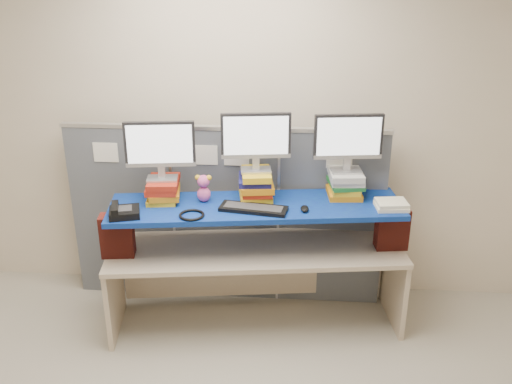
# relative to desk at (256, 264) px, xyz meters

# --- Properties ---
(room) EXTENTS (5.00, 4.00, 2.80)m
(room) POSITION_rel_desk_xyz_m (-0.28, -1.39, 0.85)
(room) COLOR beige
(room) RESTS_ON ground
(cubicle_partition) EXTENTS (2.60, 0.06, 1.53)m
(cubicle_partition) POSITION_rel_desk_xyz_m (-0.28, 0.39, 0.22)
(cubicle_partition) COLOR #4F545D
(cubicle_partition) RESTS_ON ground
(desk) EXTENTS (2.32, 0.96, 0.68)m
(desk) POSITION_rel_desk_xyz_m (0.00, 0.00, 0.00)
(desk) COLOR #C5B196
(desk) RESTS_ON ground
(brick_pier_left) EXTENTS (0.25, 0.16, 0.33)m
(brick_pier_left) POSITION_rel_desk_xyz_m (-1.01, -0.19, 0.30)
(brick_pier_left) COLOR maroon
(brick_pier_left) RESTS_ON desk
(brick_pier_right) EXTENTS (0.25, 0.16, 0.33)m
(brick_pier_right) POSITION_rel_desk_xyz_m (1.02, 0.09, 0.30)
(brick_pier_right) COLOR maroon
(brick_pier_right) RESTS_ON desk
(blue_board) EXTENTS (2.22, 0.83, 0.04)m
(blue_board) POSITION_rel_desk_xyz_m (0.00, 0.00, 0.48)
(blue_board) COLOR navy
(blue_board) RESTS_ON brick_pier_left
(book_stack_left) EXTENTS (0.28, 0.33, 0.17)m
(book_stack_left) POSITION_rel_desk_xyz_m (-0.70, 0.03, 0.59)
(book_stack_left) COLOR gold
(book_stack_left) RESTS_ON blue_board
(book_stack_center) EXTENTS (0.29, 0.34, 0.22)m
(book_stack_center) POSITION_rel_desk_xyz_m (-0.01, 0.12, 0.61)
(book_stack_center) COLOR gold
(book_stack_center) RESTS_ON blue_board
(book_stack_right) EXTENTS (0.29, 0.32, 0.20)m
(book_stack_right) POSITION_rel_desk_xyz_m (0.66, 0.22, 0.60)
(book_stack_right) COLOR #C77C12
(book_stack_right) RESTS_ON blue_board
(monitor_left) EXTENTS (0.51, 0.17, 0.44)m
(monitor_left) POSITION_rel_desk_xyz_m (-0.70, 0.02, 0.92)
(monitor_left) COLOR #AAAAAF
(monitor_left) RESTS_ON book_stack_left
(monitor_center) EXTENTS (0.51, 0.17, 0.44)m
(monitor_center) POSITION_rel_desk_xyz_m (-0.01, 0.12, 0.97)
(monitor_center) COLOR #AAAAAF
(monitor_center) RESTS_ON book_stack_center
(monitor_right) EXTENTS (0.51, 0.17, 0.44)m
(monitor_right) POSITION_rel_desk_xyz_m (0.66, 0.21, 0.95)
(monitor_right) COLOR #AAAAAF
(monitor_right) RESTS_ON book_stack_right
(keyboard) EXTENTS (0.51, 0.24, 0.03)m
(keyboard) POSITION_rel_desk_xyz_m (-0.01, -0.11, 0.52)
(keyboard) COLOR black
(keyboard) RESTS_ON blue_board
(mouse) EXTENTS (0.07, 0.11, 0.03)m
(mouse) POSITION_rel_desk_xyz_m (0.36, -0.08, 0.52)
(mouse) COLOR black
(mouse) RESTS_ON blue_board
(desk_phone) EXTENTS (0.25, 0.24, 0.09)m
(desk_phone) POSITION_rel_desk_xyz_m (-0.92, -0.27, 0.54)
(desk_phone) COLOR black
(desk_phone) RESTS_ON blue_board
(headset) EXTENTS (0.25, 0.25, 0.02)m
(headset) POSITION_rel_desk_xyz_m (-0.44, -0.24, 0.51)
(headset) COLOR black
(headset) RESTS_ON blue_board
(plush_toy) EXTENTS (0.12, 0.09, 0.21)m
(plush_toy) POSITION_rel_desk_xyz_m (-0.39, 0.03, 0.61)
(plush_toy) COLOR #DE549E
(plush_toy) RESTS_ON blue_board
(binder_stack) EXTENTS (0.25, 0.21, 0.05)m
(binder_stack) POSITION_rel_desk_xyz_m (0.99, 0.01, 0.53)
(binder_stack) COLOR white
(binder_stack) RESTS_ON blue_board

